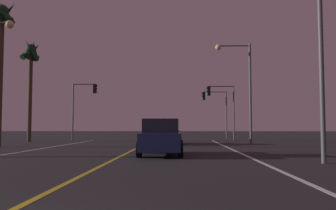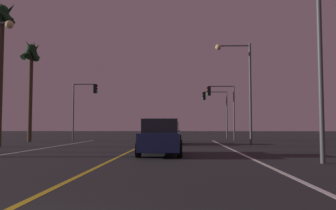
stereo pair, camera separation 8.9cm
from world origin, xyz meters
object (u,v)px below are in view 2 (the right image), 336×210
object	(u,v)px
car_lead_same_lane	(161,138)
palm_tree_left_mid	(2,29)
street_lamp_right_far	(242,79)
traffic_light_near_left	(85,99)
traffic_light_near_right	(221,100)
street_lamp_right_near	(306,28)
palm_tree_left_far	(31,60)
car_ahead_far	(168,133)
traffic_light_far_right	(215,104)

from	to	relation	value
car_lead_same_lane	palm_tree_left_mid	size ratio (longest dim) A/B	0.44
street_lamp_right_far	traffic_light_near_left	bearing A→B (deg)	-29.37
traffic_light_near_right	street_lamp_right_near	bearing A→B (deg)	92.28
palm_tree_left_far	palm_tree_left_mid	bearing A→B (deg)	-79.48
car_ahead_far	traffic_light_near_right	xyz separation A→B (m)	(4.87, 7.55, 3.12)
street_lamp_right_near	street_lamp_right_far	bearing A→B (deg)	-89.27
traffic_light_near_right	palm_tree_left_far	xyz separation A→B (m)	(-17.45, -3.33, 3.39)
traffic_light_near_right	traffic_light_near_left	distance (m)	13.43
traffic_light_near_left	palm_tree_left_far	bearing A→B (deg)	-140.38
traffic_light_far_right	palm_tree_left_far	xyz separation A→B (m)	(-17.38, -8.83, 3.40)
street_lamp_right_far	palm_tree_left_far	size ratio (longest dim) A/B	0.83
traffic_light_near_right	street_lamp_right_near	world-z (taller)	street_lamp_right_near
car_lead_same_lane	palm_tree_left_far	size ratio (longest dim) A/B	0.47
street_lamp_right_near	palm_tree_left_far	world-z (taller)	palm_tree_left_far
street_lamp_right_near	traffic_light_near_left	bearing A→B (deg)	-56.21
car_ahead_far	traffic_light_near_left	xyz separation A→B (m)	(-8.56, 7.55, 3.28)
traffic_light_far_right	palm_tree_left_mid	size ratio (longest dim) A/B	0.54
street_lamp_right_near	street_lamp_right_far	xyz separation A→B (m)	(-0.17, 13.40, -0.14)
car_ahead_far	traffic_light_near_right	size ratio (longest dim) A/B	0.81
traffic_light_near_right	traffic_light_far_right	world-z (taller)	traffic_light_near_right
car_lead_same_lane	traffic_light_far_right	bearing A→B (deg)	-11.47
car_ahead_far	traffic_light_far_right	world-z (taller)	traffic_light_far_right
car_lead_same_lane	car_ahead_far	xyz separation A→B (m)	(-0.06, 10.34, 0.00)
palm_tree_left_far	car_lead_same_lane	bearing A→B (deg)	-49.04
street_lamp_right_near	street_lamp_right_far	world-z (taller)	street_lamp_right_near
traffic_light_far_right	car_lead_same_lane	bearing A→B (deg)	78.53
street_lamp_right_far	palm_tree_left_mid	size ratio (longest dim) A/B	0.77
traffic_light_near_right	traffic_light_near_left	bearing A→B (deg)	0.00
car_ahead_far	street_lamp_right_far	size ratio (longest dim) A/B	0.57
palm_tree_left_mid	palm_tree_left_far	xyz separation A→B (m)	(-1.54, 8.29, -0.54)
palm_tree_left_mid	palm_tree_left_far	bearing A→B (deg)	100.52
car_lead_same_lane	street_lamp_right_far	world-z (taller)	street_lamp_right_far
street_lamp_right_near	palm_tree_left_far	xyz separation A→B (m)	(-18.30, 18.01, 2.29)
car_ahead_far	street_lamp_right_near	xyz separation A→B (m)	(5.72, -13.79, 4.21)
traffic_light_near_left	palm_tree_left_mid	world-z (taller)	palm_tree_left_mid
car_lead_same_lane	street_lamp_right_far	xyz separation A→B (m)	(5.49, 9.95, 4.08)
car_lead_same_lane	palm_tree_left_far	bearing A→B (deg)	40.96
traffic_light_far_right	traffic_light_near_left	bearing A→B (deg)	22.37
traffic_light_near_left	traffic_light_far_right	size ratio (longest dim) A/B	1.05
palm_tree_left_far	traffic_light_near_right	bearing A→B (deg)	10.80
street_lamp_right_near	palm_tree_left_far	size ratio (longest dim) A/B	0.87
street_lamp_right_far	palm_tree_left_far	world-z (taller)	palm_tree_left_far
traffic_light_near_left	traffic_light_far_right	xyz separation A→B (m)	(13.36, 5.50, -0.17)
traffic_light_near_right	street_lamp_right_far	distance (m)	8.03
traffic_light_near_left	street_lamp_right_far	distance (m)	16.21
traffic_light_far_right	street_lamp_right_far	size ratio (longest dim) A/B	0.70
traffic_light_far_right	street_lamp_right_far	distance (m)	13.49
car_ahead_far	street_lamp_right_near	bearing A→B (deg)	-157.46
car_lead_same_lane	car_ahead_far	world-z (taller)	same
traffic_light_near_right	car_ahead_far	bearing A→B (deg)	57.15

